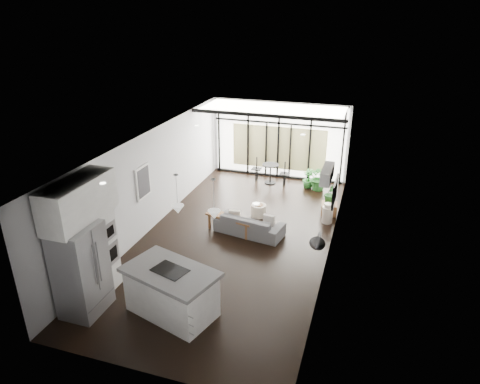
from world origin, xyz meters
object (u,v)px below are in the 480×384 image
Objects in this scene: island at (172,292)px; pouf at (259,210)px; fridge at (81,270)px; milk_can at (327,213)px; tv at (335,191)px; console_bench at (230,224)px; sofa at (249,221)px.

island reaches higher than pouf.
fridge reaches higher than milk_can.
island is 3.06× the size of milk_can.
tv reaches higher than island.
tv is (0.21, -0.69, 0.99)m from milk_can.
console_bench is 1.32× the size of tv.
fridge is 7.03m from milk_can.
pouf is (-0.04, 1.13, -0.19)m from sofa.
fridge is at bearing -98.74° from console_bench.
console_bench is at bearing -112.50° from pouf.
fridge reaches higher than tv.
milk_can is (4.28, 5.54, -0.67)m from fridge.
island reaches higher than console_bench.
milk_can is at bearing 5.79° from pouf.
console_bench is at bearing 106.96° from island.
sofa is at bearing 61.42° from fridge.
console_bench is (-0.54, -0.08, -0.14)m from sofa.
tv is at bearing -153.84° from sofa.
milk_can is 0.56× the size of tv.
milk_can is (2.00, 1.33, -0.07)m from sofa.
pouf is at bearing 81.77° from console_bench.
sofa is 1.75× the size of tv.
console_bench is at bearing 66.99° from fridge.
island is 4.91m from pouf.
sofa reaches higher than milk_can.
pouf is (2.25, 5.33, -0.79)m from fridge.
sofa is at bearing -146.26° from milk_can.
tv reaches higher than console_bench.
pouf is 2.05m from milk_can.
console_bench is 2.90m from milk_can.
milk_can reaches higher than console_bench.
sofa is 2.48m from tv.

